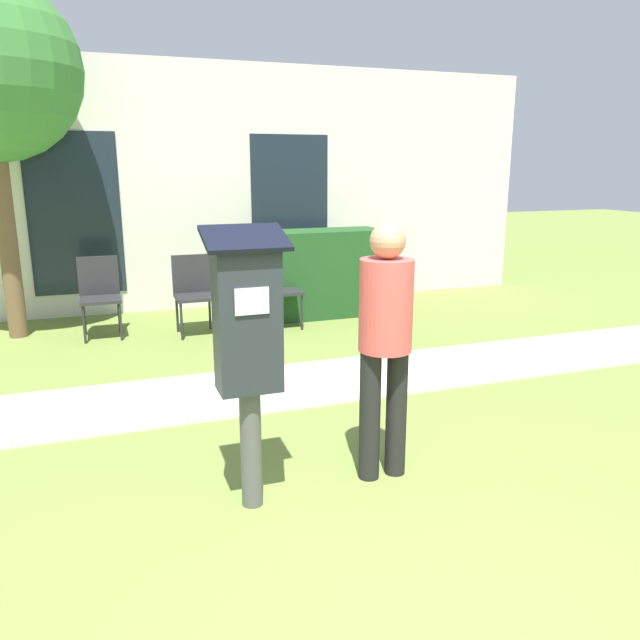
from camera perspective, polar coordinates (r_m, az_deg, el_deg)
The scene contains 9 objects.
ground_plane at distance 2.93m, azimuth 10.44°, elevation -26.69°, with size 40.00×40.00×0.00m, color olive.
sidewalk at distance 5.46m, azimuth -6.09°, elevation -6.32°, with size 12.00×1.10×0.02m.
building_facade at distance 8.61m, azimuth -12.16°, elevation 11.69°, with size 10.00×0.26×3.20m.
parking_meter at distance 3.37m, azimuth -6.62°, elevation -1.25°, with size 0.44×0.31×1.59m.
person_standing at distance 3.73m, azimuth 5.99°, elevation -1.15°, with size 0.32×0.32×1.58m.
outdoor_chair_left at distance 7.44m, azimuth -19.50°, elevation 2.59°, with size 0.44×0.44×0.90m.
outdoor_chair_middle at distance 7.29m, azimuth -11.49°, elevation 2.90°, with size 0.44×0.44×0.90m.
outdoor_chair_right at distance 7.48m, azimuth -3.74°, elevation 3.42°, with size 0.44×0.44×0.90m.
hedge_row at distance 7.97m, azimuth -0.58°, elevation 4.26°, with size 1.73×0.60×1.10m.
Camera 1 is at (-1.19, -1.89, 1.90)m, focal length 35.00 mm.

